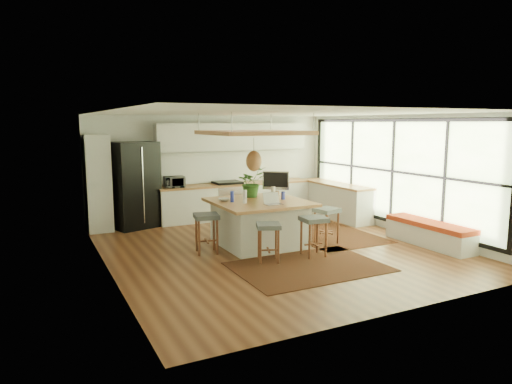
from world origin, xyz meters
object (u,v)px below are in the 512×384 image
stool_right_front (326,227)px  monitor (276,184)px  microwave (174,181)px  island_plant (251,185)px  island (259,223)px  fridge (134,190)px  stool_near_left (268,243)px  stool_right_back (300,218)px  laptop (273,199)px  stool_near_right (313,238)px  stool_left_side (207,235)px

stool_right_front → monitor: 1.43m
stool_right_front → microwave: size_ratio=1.53×
island_plant → island: bearing=-97.1°
island → stool_right_front: island is taller
fridge → stool_near_left: 4.27m
island → monitor: monitor is taller
island → microwave: size_ratio=3.77×
fridge → stool_right_back: (3.25, -2.31, -0.57)m
island_plant → laptop: bearing=-91.3°
stool_right_front → fridge: bearing=134.5°
stool_near_left → monitor: bearing=56.9°
island → monitor: 1.02m
stool_right_front → microwave: bearing=125.0°
stool_near_right → stool_right_back: (0.75, 1.68, 0.00)m
island → laptop: laptop is taller
stool_near_left → microwave: microwave is taller
stool_left_side → monitor: bearing=14.9°
stool_near_right → stool_right_back: 1.84m
stool_near_right → island_plant: size_ratio=1.18×
laptop → stool_right_front: bearing=3.6°
stool_left_side → microwave: bearing=85.6°
monitor → microwave: bearing=163.6°
island → island_plant: island_plant is taller
fridge → stool_near_right: 4.74m
stool_right_front → stool_right_back: size_ratio=1.08×
monitor → stool_near_right: bearing=-52.6°
island → stool_near_left: island is taller
stool_near_left → stool_right_front: size_ratio=0.95×
fridge → stool_left_side: 3.04m
island → island_plant: (0.06, 0.51, 0.72)m
laptop → stool_right_back: bearing=42.4°
stool_near_right → stool_left_side: (-1.73, 1.11, 0.00)m
stool_near_right → monitor: size_ratio=1.28×
island → monitor: size_ratio=3.12×
stool_near_left → island_plant: 1.89m
stool_near_right → island: bearing=114.4°
stool_left_side → monitor: (1.79, 0.48, 0.83)m
stool_right_front → island: bearing=158.0°
island → stool_right_back: bearing=20.5°
stool_right_back → stool_left_side: stool_left_side is taller
stool_left_side → laptop: (1.23, -0.45, 0.70)m
island → stool_left_side: 1.20m
stool_right_back → microwave: (-2.27, 2.24, 0.74)m
microwave → fridge: bearing=-179.9°
stool_right_back → stool_left_side: (-2.48, -0.57, 0.00)m
island → stool_right_front: 1.42m
fridge → laptop: size_ratio=5.85×
laptop → stool_near_right: bearing=-49.3°
fridge → microwave: size_ratio=4.22×
island → stool_right_back: island is taller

